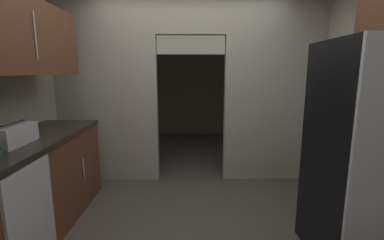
{
  "coord_description": "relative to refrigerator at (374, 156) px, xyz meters",
  "views": [
    {
      "loc": [
        -0.03,
        -2.29,
        1.54
      ],
      "look_at": [
        0.01,
        0.33,
        1.06
      ],
      "focal_mm": 24.84,
      "sensor_mm": 36.0,
      "label": 1
    }
  ],
  "objects": [
    {
      "name": "upper_cabinet_counterside",
      "position": [
        -2.93,
        0.41,
        0.96
      ],
      "size": [
        0.36,
        1.77,
        0.67
      ],
      "color": "brown"
    },
    {
      "name": "lower_cabinet_run",
      "position": [
        -2.93,
        0.41,
        -0.42
      ],
      "size": [
        0.66,
        1.96,
        0.93
      ],
      "color": "brown",
      "rests_on": "ground"
    },
    {
      "name": "kitchen_partition",
      "position": [
        -1.42,
        1.73,
        0.54
      ],
      "size": [
        3.69,
        0.12,
        2.69
      ],
      "color": "#ADA899",
      "rests_on": "ground"
    },
    {
      "name": "adjoining_room_shell",
      "position": [
        -1.42,
        3.72,
        0.46
      ],
      "size": [
        3.69,
        2.9,
        2.69
      ],
      "color": "gray",
      "rests_on": "ground"
    },
    {
      "name": "refrigerator",
      "position": [
        0.0,
        0.0,
        0.0
      ],
      "size": [
        0.82,
        0.78,
        1.78
      ],
      "color": "black",
      "rests_on": "ground"
    },
    {
      "name": "dishwasher",
      "position": [
        -2.61,
        -0.14,
        -0.45
      ],
      "size": [
        0.02,
        0.56,
        0.87
      ],
      "color": "#B7BABC",
      "rests_on": "ground"
    },
    {
      "name": "ground",
      "position": [
        -1.42,
        0.33,
        -0.89
      ],
      "size": [
        20.0,
        20.0,
        0.0
      ],
      "primitive_type": "plane",
      "color": "#47423D"
    },
    {
      "name": "boombox",
      "position": [
        -2.9,
        0.22,
        0.13
      ],
      "size": [
        0.17,
        0.43,
        0.19
      ],
      "color": "#B2B2B7",
      "rests_on": "lower_cabinet_run"
    }
  ]
}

